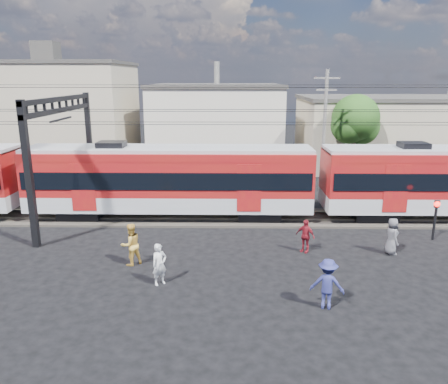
{
  "coord_description": "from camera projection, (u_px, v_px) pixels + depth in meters",
  "views": [
    {
      "loc": [
        -0.58,
        -16.15,
        7.97
      ],
      "look_at": [
        -0.94,
        5.0,
        2.38
      ],
      "focal_mm": 35.0,
      "sensor_mm": 36.0,
      "label": 1
    }
  ],
  "objects": [
    {
      "name": "crossing_signal",
      "position": [
        436.0,
        213.0,
        21.71
      ],
      "size": [
        0.3,
        0.3,
        2.07
      ],
      "color": "black",
      "rests_on": "ground"
    },
    {
      "name": "pedestrian_c",
      "position": [
        327.0,
        284.0,
        15.33
      ],
      "size": [
        1.33,
        0.96,
        1.85
      ],
      "primitive_type": "imported",
      "rotation": [
        0.0,
        0.0,
        2.89
      ],
      "color": "navy",
      "rests_on": "ground"
    },
    {
      "name": "pedestrian_b",
      "position": [
        131.0,
        244.0,
        18.91
      ],
      "size": [
        1.16,
        1.13,
        1.88
      ],
      "primitive_type": "imported",
      "rotation": [
        0.0,
        0.0,
        3.83
      ],
      "color": "gold",
      "rests_on": "ground"
    },
    {
      "name": "utility_pole_mid",
      "position": [
        324.0,
        127.0,
        30.88
      ],
      "size": [
        1.8,
        0.24,
        8.5
      ],
      "color": "slate",
      "rests_on": "ground"
    },
    {
      "name": "building_mideast",
      "position": [
        391.0,
        131.0,
        39.8
      ],
      "size": [
        16.32,
        10.2,
        6.3
      ],
      "color": "tan",
      "rests_on": "ground"
    },
    {
      "name": "building_midwest",
      "position": [
        217.0,
        122.0,
        42.84
      ],
      "size": [
        12.24,
        12.24,
        7.3
      ],
      "color": "beige",
      "rests_on": "ground"
    },
    {
      "name": "pedestrian_d",
      "position": [
        305.0,
        236.0,
        20.34
      ],
      "size": [
        0.98,
        0.87,
        1.59
      ],
      "primitive_type": "imported",
      "rotation": [
        0.0,
        0.0,
        -0.64
      ],
      "color": "maroon",
      "rests_on": "ground"
    },
    {
      "name": "ground",
      "position": [
        245.0,
        281.0,
        17.64
      ],
      "size": [
        120.0,
        120.0,
        0.0
      ],
      "primitive_type": "plane",
      "color": "black",
      "rests_on": "ground"
    },
    {
      "name": "commuter_train",
      "position": [
        173.0,
        178.0,
        24.82
      ],
      "size": [
        50.3,
        3.08,
        4.17
      ],
      "color": "black",
      "rests_on": "ground"
    },
    {
      "name": "pedestrian_e",
      "position": [
        392.0,
        236.0,
        20.1
      ],
      "size": [
        0.66,
        0.91,
        1.73
      ],
      "primitive_type": "imported",
      "rotation": [
        0.0,
        0.0,
        1.71
      ],
      "color": "#535258",
      "rests_on": "ground"
    },
    {
      "name": "rail_near",
      "position": [
        241.0,
        220.0,
        24.6
      ],
      "size": [
        70.0,
        0.12,
        0.12
      ],
      "primitive_type": "cube",
      "color": "#59544C",
      "rests_on": "track_bed"
    },
    {
      "name": "catenary",
      "position": [
        86.0,
        130.0,
        24.2
      ],
      "size": [
        70.0,
        9.3,
        7.52
      ],
      "color": "black",
      "rests_on": "ground"
    },
    {
      "name": "pedestrian_a",
      "position": [
        159.0,
        264.0,
        17.14
      ],
      "size": [
        0.73,
        0.7,
        1.69
      ],
      "primitive_type": "imported",
      "rotation": [
        0.0,
        0.0,
        0.67
      ],
      "color": "silver",
      "rests_on": "ground"
    },
    {
      "name": "building_west",
      "position": [
        52.0,
        114.0,
        39.93
      ],
      "size": [
        14.28,
        10.2,
        9.3
      ],
      "color": "tan",
      "rests_on": "ground"
    },
    {
      "name": "tree_near",
      "position": [
        357.0,
        121.0,
        33.79
      ],
      "size": [
        3.82,
        3.64,
        6.72
      ],
      "color": "#382619",
      "rests_on": "ground"
    },
    {
      "name": "rail_far",
      "position": [
        241.0,
        212.0,
        26.05
      ],
      "size": [
        70.0,
        0.12,
        0.12
      ],
      "primitive_type": "cube",
      "color": "#59544C",
      "rests_on": "track_bed"
    },
    {
      "name": "track_bed",
      "position": [
        241.0,
        217.0,
        25.35
      ],
      "size": [
        70.0,
        3.4,
        0.12
      ],
      "primitive_type": "cube",
      "color": "#2D2823",
      "rests_on": "ground"
    }
  ]
}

